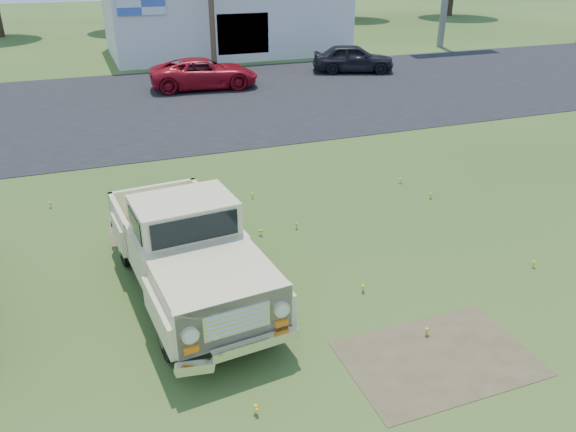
{
  "coord_description": "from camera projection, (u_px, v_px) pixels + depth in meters",
  "views": [
    {
      "loc": [
        -3.29,
        -8.85,
        5.96
      ],
      "look_at": [
        0.42,
        1.0,
        0.94
      ],
      "focal_mm": 35.0,
      "sensor_mm": 36.0,
      "label": 1
    }
  ],
  "objects": [
    {
      "name": "asphalt_lot",
      "position": [
        162.0,
        104.0,
        23.75
      ],
      "size": [
        90.0,
        14.0,
        0.02
      ],
      "primitive_type": "cube",
      "color": "black",
      "rests_on": "ground"
    },
    {
      "name": "commercial_building",
      "position": [
        225.0,
        17.0,
        34.88
      ],
      "size": [
        14.2,
        8.2,
        4.15
      ],
      "color": "silver",
      "rests_on": "ground"
    },
    {
      "name": "dirt_patch_a",
      "position": [
        438.0,
        358.0,
        9.03
      ],
      "size": [
        3.0,
        2.0,
        0.01
      ],
      "primitive_type": "cube",
      "color": "#4D4329",
      "rests_on": "ground"
    },
    {
      "name": "dirt_patch_b",
      "position": [
        157.0,
        225.0,
        13.41
      ],
      "size": [
        2.2,
        1.6,
        0.01
      ],
      "primitive_type": "cube",
      "color": "#4D4329",
      "rests_on": "ground"
    },
    {
      "name": "dark_sedan",
      "position": [
        353.0,
        58.0,
        29.59
      ],
      "size": [
        4.56,
        3.07,
        1.44
      ],
      "primitive_type": "imported",
      "rotation": [
        0.0,
        0.0,
        1.21
      ],
      "color": "black",
      "rests_on": "ground"
    },
    {
      "name": "vintage_pickup_truck",
      "position": [
        187.0,
        248.0,
        10.33
      ],
      "size": [
        2.62,
        5.6,
        1.97
      ],
      "primitive_type": null,
      "rotation": [
        0.0,
        0.0,
        0.1
      ],
      "color": "beige",
      "rests_on": "ground"
    },
    {
      "name": "ground",
      "position": [
        286.0,
        282.0,
        11.09
      ],
      "size": [
        140.0,
        140.0,
        0.0
      ],
      "primitive_type": "plane",
      "color": "#2F4F19",
      "rests_on": "ground"
    },
    {
      "name": "red_pickup",
      "position": [
        204.0,
        74.0,
        26.15
      ],
      "size": [
        5.16,
        2.73,
        1.38
      ],
      "primitive_type": "imported",
      "rotation": [
        0.0,
        0.0,
        1.48
      ],
      "color": "maroon",
      "rests_on": "ground"
    }
  ]
}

